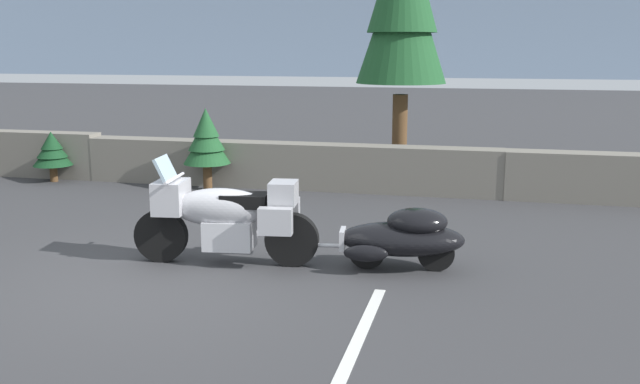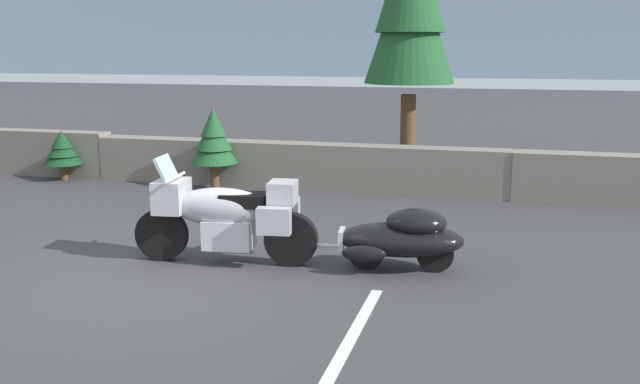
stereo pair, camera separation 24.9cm
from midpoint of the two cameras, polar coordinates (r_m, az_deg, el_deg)
ground_plane at (r=8.41m, az=-12.59°, el=-6.93°), size 80.00×80.00×0.00m
stone_guard_wall at (r=13.34m, az=-0.63°, el=2.17°), size 24.00×0.55×0.93m
distant_ridgeline at (r=102.89m, az=13.20°, el=14.33°), size 240.00×80.00×16.00m
touring_motorcycle at (r=8.74m, az=-6.92°, el=-1.78°), size 2.31×0.91×1.33m
car_shaped_trailer at (r=8.50m, az=7.44°, el=-3.63°), size 2.23×0.89×0.76m
pine_sapling_near at (r=15.01m, az=-19.66°, el=3.26°), size 0.77×0.77×1.00m
pine_sapling_farther at (r=13.32m, az=-8.07°, el=4.29°), size 0.88×0.88×1.54m
parking_stripe_marker at (r=6.25m, az=2.77°, el=-13.29°), size 0.12×3.60×0.01m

